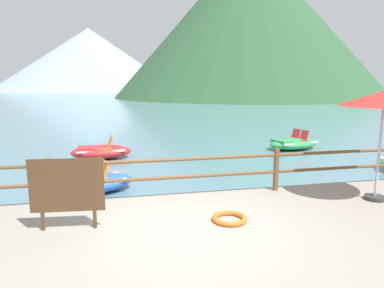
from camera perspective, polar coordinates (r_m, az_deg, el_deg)
ground_plane at (r=45.38m, az=-10.89°, el=6.36°), size 200.00×200.00×0.00m
dock_railing at (r=7.13m, az=-3.65°, el=-4.44°), size 23.92×0.12×0.95m
sign_board at (r=5.89m, az=-20.14°, el=-6.66°), size 1.18×0.16×1.19m
beach_umbrella at (r=7.73m, az=29.39°, el=6.43°), size 1.70×1.70×2.24m
life_ring at (r=6.13m, az=6.27°, el=-12.23°), size 0.61×0.61×0.09m
pedal_boat_0 at (r=13.16m, az=-14.93°, el=-1.19°), size 2.22×1.18×0.86m
pedal_boat_2 at (r=15.18m, az=16.49°, el=0.11°), size 2.50×1.75×0.82m
pedal_boat_3 at (r=9.13m, az=-16.94°, el=-6.31°), size 2.52×1.73×0.83m
cliff_headland at (r=74.40m, az=7.79°, el=18.84°), size 54.10×54.10×30.42m
distant_peak at (r=136.46m, az=-16.73°, el=13.27°), size 68.37×68.37×22.96m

